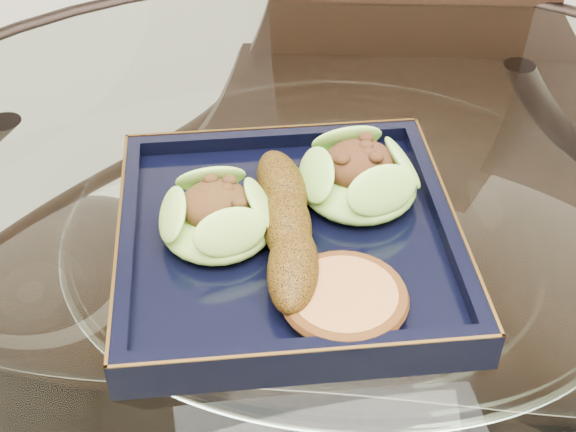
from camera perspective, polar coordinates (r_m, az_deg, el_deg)
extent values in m
cylinder|color=white|center=(0.65, 3.78, -4.01)|extent=(1.10, 1.10, 0.01)
torus|color=black|center=(0.65, 3.78, -4.01)|extent=(1.13, 1.13, 0.02)
cylinder|color=black|center=(1.18, 12.77, -5.96)|extent=(0.04, 0.04, 0.75)
cylinder|color=black|center=(1.12, -15.19, -10.12)|extent=(0.04, 0.04, 0.75)
cube|color=black|center=(1.11, 7.96, -4.42)|extent=(0.47, 0.47, 0.04)
cube|color=black|center=(1.11, 8.54, 11.41)|extent=(0.37, 0.12, 0.43)
cylinder|color=black|center=(1.39, -0.25, -6.09)|extent=(0.03, 0.03, 0.42)
cylinder|color=black|center=(1.41, 13.46, -6.33)|extent=(0.03, 0.03, 0.42)
cube|color=black|center=(0.65, 0.00, -2.01)|extent=(0.30, 0.30, 0.02)
ellipsoid|color=#669A2C|center=(0.64, -5.06, -0.23)|extent=(0.12, 0.12, 0.03)
ellipsoid|color=#5EA931|center=(0.68, 5.06, 2.59)|extent=(0.12, 0.12, 0.04)
ellipsoid|color=#583809|center=(0.63, -0.07, -0.60)|extent=(0.06, 0.18, 0.03)
cylinder|color=#B16F3B|center=(0.58, 4.00, -5.96)|extent=(0.09, 0.09, 0.02)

